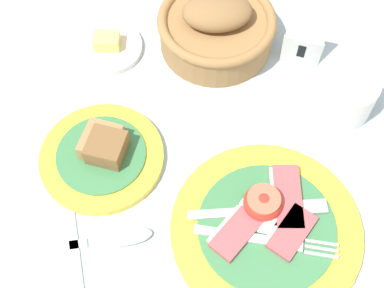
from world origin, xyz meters
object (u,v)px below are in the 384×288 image
at_px(bread_basket, 216,27).
at_px(number_card, 303,46).
at_px(breakfast_plate, 266,225).
at_px(sugar_cup, 343,92).
at_px(teaspoon_by_saucer, 105,240).
at_px(bread_plate, 102,154).
at_px(butter_dish, 108,46).

xyz_separation_m(bread_basket, number_card, (0.14, -0.01, -0.00)).
xyz_separation_m(breakfast_plate, sugar_cup, (0.08, 0.22, 0.02)).
xyz_separation_m(number_card, teaspoon_by_saucer, (-0.21, -0.35, -0.03)).
distance_m(bread_plate, sugar_cup, 0.36).
height_order(sugar_cup, bread_basket, bread_basket).
bearing_deg(teaspoon_by_saucer, bread_basket, 57.36).
bearing_deg(breakfast_plate, butter_dish, 139.81).
bearing_deg(bread_plate, breakfast_plate, -12.72).
xyz_separation_m(bread_plate, butter_dish, (-0.05, 0.19, -0.01)).
relative_size(sugar_cup, bread_basket, 0.51).
distance_m(bread_plate, bread_basket, 0.27).
distance_m(bread_plate, butter_dish, 0.20).
height_order(bread_plate, sugar_cup, sugar_cup).
bearing_deg(breakfast_plate, bread_plate, 167.28).
bearing_deg(bread_basket, butter_dish, -163.17).
distance_m(bread_basket, butter_dish, 0.18).
bearing_deg(breakfast_plate, sugar_cup, 70.61).
relative_size(sugar_cup, number_card, 1.29).
distance_m(bread_basket, number_card, 0.14).
height_order(bread_plate, butter_dish, bread_plate).
relative_size(breakfast_plate, bread_basket, 1.36).
bearing_deg(teaspoon_by_saucer, number_card, 38.21).
bearing_deg(sugar_cup, bread_plate, -152.70).
height_order(butter_dish, teaspoon_by_saucer, butter_dish).
xyz_separation_m(bread_plate, number_card, (0.25, 0.24, 0.02)).
bearing_deg(number_card, sugar_cup, -42.17).
xyz_separation_m(breakfast_plate, bread_basket, (-0.13, 0.30, 0.03)).
bearing_deg(number_card, butter_dish, -167.60).
bearing_deg(bread_plate, number_card, 43.36).
bearing_deg(number_card, bread_basket, -178.82).
xyz_separation_m(breakfast_plate, butter_dish, (-0.29, 0.25, -0.00)).
bearing_deg(number_card, bread_plate, -132.27).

